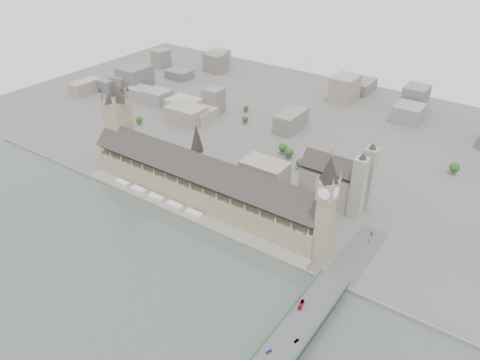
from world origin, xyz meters
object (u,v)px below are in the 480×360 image
Objects in this scene: red_bus_north at (301,305)px; westminster_abbey at (337,181)px; car_blue at (269,351)px; car_approach at (372,234)px; elizabeth_tower at (326,202)px; victoria_tower at (118,122)px; palace_of_westminster at (202,182)px; car_silver at (296,341)px; westminster_bridge at (289,341)px.

westminster_abbey is at bearing 94.78° from red_bus_north.
westminster_abbey is 14.78× the size of car_blue.
car_approach is at bearing 73.26° from red_bus_north.
elizabeth_tower reaches higher than victoria_tower.
car_approach is (165.76, 32.41, -11.69)m from palace_of_westminster.
car_silver is (12.80, -30.10, -0.68)m from red_bus_north.
car_approach is at bearing 106.76° from car_silver.
car_blue is at bearing -80.54° from elizabeth_tower.
westminster_bridge is 30.25m from red_bus_north.
westminster_bridge is at bearing 98.28° from car_blue.
victoria_tower is 244.79m from westminster_abbey.
westminster_bridge is (24.00, -95.50, -52.96)m from elizabeth_tower.
victoria_tower is 314.97m from car_silver.
elizabeth_tower is 23.37× the size of car_blue.
red_bus_north is 2.43× the size of car_silver.
victoria_tower reaches higher than car_approach.
westminster_abbey reaches higher than palace_of_westminster.
palace_of_westminster is 3.90× the size of westminster_abbey.
car_silver is 140.99m from car_approach.
elizabeth_tower is 1.07× the size of victoria_tower.
palace_of_westminster reaches higher than car_blue.
westminster_bridge is at bearing -75.89° from elizabeth_tower.
red_bus_north is at bearing 103.47° from westminster_bridge.
red_bus_north reaches higher than car_blue.
red_bus_north is (155.11, -78.46, -11.12)m from palace_of_westminster.
car_silver is (10.75, 18.17, -0.14)m from car_blue.
red_bus_north reaches higher than car_approach.
car_silver reaches higher than westminster_bridge.
westminster_bridge is at bearing -87.78° from red_bus_north.
car_silver is at bearing -72.84° from elizabeth_tower.
victoria_tower is at bearing 164.37° from car_approach.
elizabeth_tower is 111.81m from westminster_bridge.
red_bus_north is (17.11, -66.76, -46.51)m from elizabeth_tower.
westminster_abbey is at bearing 105.64° from westminster_bridge.
elizabeth_tower is 70.23m from car_approach.
westminster_bridge is 190.56m from westminster_abbey.
red_bus_north is at bearing -116.30° from car_approach.
westminster_bridge is 8.38m from car_silver.
palace_of_westminster reaches higher than car_silver.
red_bus_north reaches higher than car_silver.
car_silver is (5.92, -1.36, 5.77)m from westminster_bridge.
victoria_tower is at bearing -163.50° from westminster_abbey.
elizabeth_tower is at bearing 104.11° from westminster_bridge.
palace_of_westminster is 202.23m from car_blue.
car_blue is (2.05, -48.27, -0.55)m from red_bus_north.
red_bus_north is at bearing -73.97° from westminster_abbey.
car_blue is (279.16, -133.03, -44.17)m from victoria_tower.
westminster_abbey reaches higher than red_bus_north.
car_blue is at bearing -98.83° from red_bus_north.
victoria_tower is 21.74× the size of car_blue.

